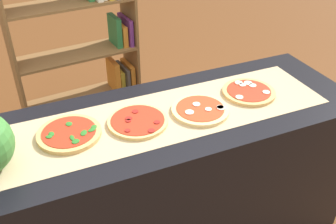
% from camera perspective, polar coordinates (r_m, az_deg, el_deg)
% --- Properties ---
extents(counter, '(2.10, 0.73, 0.93)m').
position_cam_1_polar(counter, '(2.28, 0.00, -10.22)').
color(counter, black).
rests_on(counter, ground_plane).
extents(parchment_paper, '(1.72, 0.47, 0.00)m').
position_cam_1_polar(parchment_paper, '(1.99, 0.00, -0.46)').
color(parchment_paper, tan).
rests_on(parchment_paper, counter).
extents(pizza_spinach_0, '(0.31, 0.31, 0.03)m').
position_cam_1_polar(pizza_spinach_0, '(1.90, -14.42, -3.09)').
color(pizza_spinach_0, tan).
rests_on(pizza_spinach_0, parchment_paper).
extents(pizza_pepperoni_1, '(0.30, 0.30, 0.02)m').
position_cam_1_polar(pizza_pepperoni_1, '(1.93, -4.51, -1.38)').
color(pizza_pepperoni_1, '#DBB26B').
rests_on(pizza_pepperoni_1, parchment_paper).
extents(pizza_mozzarella_2, '(0.30, 0.30, 0.03)m').
position_cam_1_polar(pizza_mozzarella_2, '(2.02, 4.81, 0.34)').
color(pizza_mozzarella_2, '#E5C17F').
rests_on(pizza_mozzarella_2, parchment_paper).
extents(pizza_mozzarella_3, '(0.30, 0.30, 0.03)m').
position_cam_1_polar(pizza_mozzarella_3, '(2.21, 11.87, 2.96)').
color(pizza_mozzarella_3, tan).
rests_on(pizza_mozzarella_3, parchment_paper).
extents(bookshelf, '(0.96, 0.39, 1.59)m').
position_cam_1_polar(bookshelf, '(3.09, -11.09, 8.90)').
color(bookshelf, brown).
rests_on(bookshelf, ground_plane).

